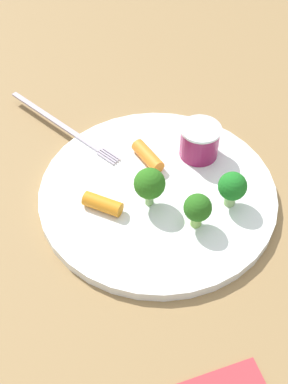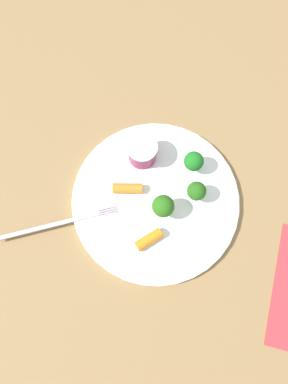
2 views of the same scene
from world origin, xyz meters
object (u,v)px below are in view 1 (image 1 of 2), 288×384
object	(u,v)px
plate	(158,194)
broccoli_floret_1	(150,184)
broccoli_floret_2	(198,209)
carrot_stick_1	(103,204)
broccoli_floret_0	(232,187)
fork	(64,127)
carrot_stick_0	(148,156)
sauce_cup	(200,141)

from	to	relation	value
plate	broccoli_floret_1	distance (m)	0.04
broccoli_floret_2	carrot_stick_1	xyz separation A→B (m)	(0.10, -0.00, -0.02)
broccoli_floret_2	broccoli_floret_0	bearing A→B (deg)	-133.84
broccoli_floret_0	fork	distance (m)	0.23
broccoli_floret_2	carrot_stick_0	distance (m)	0.11
sauce_cup	fork	distance (m)	0.17
sauce_cup	carrot_stick_0	distance (m)	0.06
broccoli_floret_0	broccoli_floret_1	distance (m)	0.09
broccoli_floret_0	carrot_stick_0	bearing A→B (deg)	-26.68
carrot_stick_0	fork	world-z (taller)	carrot_stick_0
carrot_stick_0	sauce_cup	bearing A→B (deg)	-159.26
fork	plate	bearing A→B (deg)	147.57
broccoli_floret_1	sauce_cup	bearing A→B (deg)	-117.95
fork	carrot_stick_1	bearing A→B (deg)	122.65
broccoli_floret_1	carrot_stick_1	size ratio (longest dim) A/B	1.14
broccoli_floret_0	broccoli_floret_2	bearing A→B (deg)	46.16
plate	broccoli_floret_2	bearing A→B (deg)	138.96
carrot_stick_1	fork	world-z (taller)	carrot_stick_1
broccoli_floret_0	carrot_stick_0	size ratio (longest dim) A/B	0.94
plate	broccoli_floret_2	xyz separation A→B (m)	(-0.05, 0.04, 0.03)
plate	fork	bearing A→B (deg)	-32.43
sauce_cup	broccoli_floret_2	size ratio (longest dim) A/B	1.13
broccoli_floret_2	fork	world-z (taller)	broccoli_floret_2
plate	sauce_cup	size ratio (longest dim) A/B	5.59
plate	fork	size ratio (longest dim) A/B	1.60
carrot_stick_1	plate	bearing A→B (deg)	-146.20
sauce_cup	fork	xyz separation A→B (m)	(0.17, -0.02, -0.02)
broccoli_floret_0	broccoli_floret_2	distance (m)	0.05
broccoli_floret_1	carrot_stick_0	world-z (taller)	broccoli_floret_1
broccoli_floret_2	fork	bearing A→B (deg)	-34.88
broccoli_floret_1	fork	world-z (taller)	broccoli_floret_1
broccoli_floret_2	fork	xyz separation A→B (m)	(0.18, -0.12, -0.02)
broccoli_floret_2	sauce_cup	bearing A→B (deg)	-85.84
broccoli_floret_0	sauce_cup	bearing A→B (deg)	-60.09
broccoli_floret_0	broccoli_floret_1	xyz separation A→B (m)	(0.09, 0.01, 0.00)
broccoli_floret_0	broccoli_floret_2	size ratio (longest dim) A/B	1.04
broccoli_floret_1	carrot_stick_0	bearing A→B (deg)	-79.16
broccoli_floret_2	carrot_stick_1	world-z (taller)	broccoli_floret_2
broccoli_floret_1	carrot_stick_0	xyz separation A→B (m)	(0.01, -0.06, -0.02)
plate	carrot_stick_1	size ratio (longest dim) A/B	6.21
broccoli_floret_1	broccoli_floret_2	bearing A→B (deg)	158.81
plate	broccoli_floret_0	world-z (taller)	broccoli_floret_0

